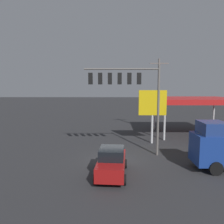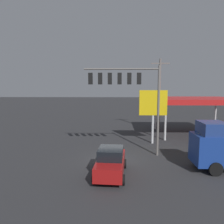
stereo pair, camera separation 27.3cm
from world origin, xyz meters
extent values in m
plane|color=#2D2D30|center=(0.00, 0.00, 0.00)|extent=(200.00, 200.00, 0.00)
cylinder|color=slate|center=(-4.06, -1.63, 3.96)|extent=(0.20, 0.20, 7.92)
cylinder|color=slate|center=(-0.82, -1.63, 7.62)|extent=(6.47, 0.14, 0.14)
cube|color=black|center=(-2.34, -1.63, 6.80)|extent=(0.36, 0.28, 1.00)
sphere|color=#360505|center=(-2.34, -1.82, 7.10)|extent=(0.22, 0.22, 0.22)
sphere|color=#392305|center=(-2.34, -1.82, 6.80)|extent=(0.22, 0.22, 0.22)
sphere|color=#41FF6B|center=(-2.34, -1.82, 6.50)|extent=(0.22, 0.22, 0.22)
cube|color=black|center=(-1.50, -1.63, 6.80)|extent=(0.36, 0.28, 1.00)
sphere|color=#360505|center=(-1.50, -1.82, 7.10)|extent=(0.22, 0.22, 0.22)
sphere|color=#392305|center=(-1.50, -1.82, 6.80)|extent=(0.22, 0.22, 0.22)
sphere|color=#41FF6B|center=(-1.50, -1.82, 6.50)|extent=(0.22, 0.22, 0.22)
cube|color=black|center=(-0.66, -1.63, 6.80)|extent=(0.36, 0.28, 1.00)
sphere|color=#360505|center=(-0.66, -1.82, 7.10)|extent=(0.22, 0.22, 0.22)
sphere|color=#392305|center=(-0.66, -1.82, 6.80)|extent=(0.22, 0.22, 0.22)
sphere|color=#41FF6B|center=(-0.66, -1.82, 6.50)|extent=(0.22, 0.22, 0.22)
cube|color=black|center=(0.18, -1.63, 6.80)|extent=(0.36, 0.28, 1.00)
sphere|color=#360505|center=(0.18, -1.82, 7.10)|extent=(0.22, 0.22, 0.22)
sphere|color=#392305|center=(0.18, -1.82, 6.80)|extent=(0.22, 0.22, 0.22)
sphere|color=#41FF6B|center=(0.18, -1.82, 6.50)|extent=(0.22, 0.22, 0.22)
cube|color=black|center=(1.02, -1.63, 6.80)|extent=(0.36, 0.28, 1.00)
sphere|color=#360505|center=(1.02, -1.82, 7.10)|extent=(0.22, 0.22, 0.22)
sphere|color=#392305|center=(1.02, -1.82, 6.80)|extent=(0.22, 0.22, 0.22)
sphere|color=#41FF6B|center=(1.02, -1.82, 6.50)|extent=(0.22, 0.22, 0.22)
cube|color=black|center=(1.86, -1.63, 6.80)|extent=(0.36, 0.28, 1.00)
sphere|color=#360505|center=(1.86, -1.82, 7.10)|extent=(0.22, 0.22, 0.22)
sphere|color=#392305|center=(1.86, -1.82, 6.80)|extent=(0.22, 0.22, 0.22)
sphere|color=#41FF6B|center=(1.86, -1.82, 6.50)|extent=(0.22, 0.22, 0.22)
cylinder|color=slate|center=(-6.00, -11.43, 4.82)|extent=(0.26, 0.26, 9.65)
cube|color=slate|center=(-6.00, -11.43, 9.05)|extent=(2.40, 0.14, 0.14)
cube|color=red|center=(-10.16, -10.37, 4.35)|extent=(9.67, 7.67, 0.60)
cube|color=red|center=(-10.16, -14.22, 4.35)|extent=(9.67, 0.06, 0.36)
cylinder|color=silver|center=(-14.39, -13.60, 2.03)|extent=(0.24, 0.24, 4.05)
cylinder|color=silver|center=(-5.92, -13.60, 2.03)|extent=(0.24, 0.24, 4.05)
cylinder|color=silver|center=(-5.92, -7.13, 2.03)|extent=(0.24, 0.24, 4.05)
cylinder|color=silver|center=(-4.27, -5.72, 2.86)|extent=(0.24, 0.24, 5.72)
cube|color=yellow|center=(-4.27, -5.72, 4.39)|extent=(2.94, 0.24, 2.65)
cube|color=black|center=(-4.27, -5.85, 4.39)|extent=(2.06, 0.04, 0.93)
cube|color=maroon|center=(-0.04, 2.86, 0.78)|extent=(2.10, 4.51, 0.90)
cube|color=black|center=(-0.04, 2.86, 1.58)|extent=(1.79, 2.11, 0.70)
cylinder|color=black|center=(-0.86, 4.35, 0.33)|extent=(0.26, 0.67, 0.66)
cylinder|color=black|center=(0.98, 4.22, 0.33)|extent=(0.26, 0.67, 0.66)
cylinder|color=black|center=(-1.05, 1.49, 0.33)|extent=(0.26, 0.67, 0.66)
cylinder|color=black|center=(0.78, 1.37, 0.33)|extent=(0.26, 0.67, 0.66)
cube|color=navy|center=(-7.39, 1.65, 3.13)|extent=(1.81, 2.13, 0.90)
cylinder|color=black|center=(-7.27, 2.82, 0.48)|extent=(0.96, 0.23, 0.96)
cylinder|color=black|center=(-7.29, 0.48, 0.48)|extent=(0.96, 0.23, 0.96)
camera|label=1|loc=(-0.22, 17.41, 6.20)|focal=35.00mm
camera|label=2|loc=(-0.49, 17.41, 6.20)|focal=35.00mm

